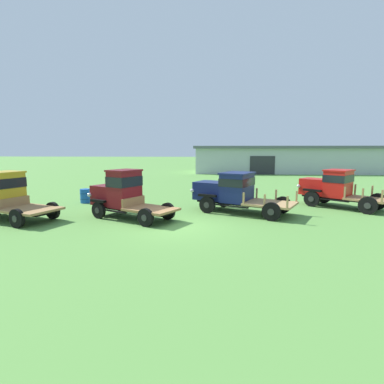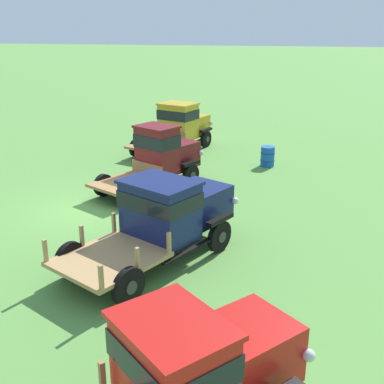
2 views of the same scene
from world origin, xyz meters
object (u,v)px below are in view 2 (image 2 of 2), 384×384
Objects in this scene: vintage_truck_foreground_near at (180,125)px; vintage_truck_far_side at (187,378)px; vintage_truck_midrow_center at (167,214)px; vintage_truck_second_in_line at (160,156)px; oil_drum_beside_row at (268,156)px.

vintage_truck_foreground_near reaches higher than vintage_truck_far_side.
vintage_truck_midrow_center is 6.14m from vintage_truck_far_side.
vintage_truck_foreground_near is 1.11× the size of vintage_truck_second_in_line.
vintage_truck_far_side is at bearing 13.91° from vintage_truck_foreground_near.
vintage_truck_midrow_center is 6.45× the size of oil_drum_beside_row.
vintage_truck_second_in_line is (5.65, 0.62, 0.00)m from vintage_truck_foreground_near.
oil_drum_beside_row is at bearing 133.28° from vintage_truck_second_in_line.
vintage_truck_far_side is (11.17, 3.55, -0.02)m from vintage_truck_second_in_line.
vintage_truck_second_in_line is 0.86× the size of vintage_truck_midrow_center.
vintage_truck_midrow_center is (10.97, 2.32, -0.03)m from vintage_truck_foreground_near.
vintage_truck_foreground_near is 1.18× the size of vintage_truck_far_side.
vintage_truck_midrow_center is at bearing -162.52° from vintage_truck_far_side.
vintage_truck_second_in_line is 5.56× the size of oil_drum_beside_row.
vintage_truck_midrow_center is 9.09m from oil_drum_beside_row.
vintage_truck_far_side is at bearing 17.62° from vintage_truck_second_in_line.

